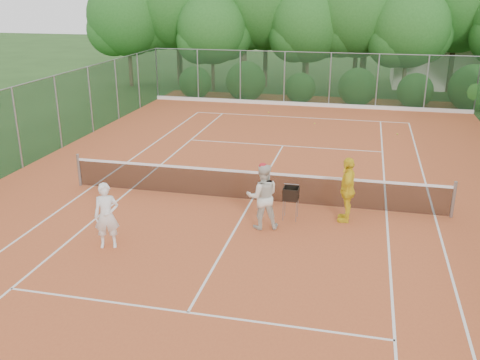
% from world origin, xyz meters
% --- Properties ---
extents(ground, '(120.00, 120.00, 0.00)m').
position_xyz_m(ground, '(0.00, 0.00, 0.00)').
color(ground, '#244719').
rests_on(ground, ground).
extents(clay_court, '(18.00, 36.00, 0.02)m').
position_xyz_m(clay_court, '(0.00, 0.00, 0.01)').
color(clay_court, '#BD572B').
rests_on(clay_court, ground).
extents(club_building, '(8.00, 5.00, 3.00)m').
position_xyz_m(club_building, '(9.00, 24.00, 1.50)').
color(club_building, beige).
rests_on(club_building, ground).
extents(tennis_net, '(11.97, 0.10, 1.10)m').
position_xyz_m(tennis_net, '(0.00, 0.00, 0.53)').
color(tennis_net, gray).
rests_on(tennis_net, clay_court).
extents(player_white, '(0.73, 0.60, 1.72)m').
position_xyz_m(player_white, '(-2.93, -3.99, 0.88)').
color(player_white, white).
rests_on(player_white, clay_court).
extents(player_center_grp, '(1.06, 0.93, 1.88)m').
position_xyz_m(player_center_grp, '(0.70, -1.94, 0.95)').
color(player_center_grp, silver).
rests_on(player_center_grp, clay_court).
extents(player_yellow, '(0.48, 1.12, 1.89)m').
position_xyz_m(player_yellow, '(2.94, -0.92, 0.97)').
color(player_yellow, yellow).
rests_on(player_yellow, clay_court).
extents(ball_hopper, '(0.42, 0.42, 0.96)m').
position_xyz_m(ball_hopper, '(1.38, -1.16, 0.78)').
color(ball_hopper, gray).
rests_on(ball_hopper, clay_court).
extents(stray_ball_a, '(0.07, 0.07, 0.07)m').
position_xyz_m(stray_ball_a, '(-1.73, 12.58, 0.05)').
color(stray_ball_a, gold).
rests_on(stray_ball_a, clay_court).
extents(stray_ball_b, '(0.07, 0.07, 0.07)m').
position_xyz_m(stray_ball_b, '(0.93, 10.62, 0.05)').
color(stray_ball_b, gold).
rests_on(stray_ball_b, clay_court).
extents(stray_ball_c, '(0.07, 0.07, 0.07)m').
position_xyz_m(stray_ball_c, '(4.82, 9.39, 0.05)').
color(stray_ball_c, '#B6C62E').
rests_on(stray_ball_c, clay_court).
extents(court_markings, '(11.03, 23.83, 0.01)m').
position_xyz_m(court_markings, '(0.00, 0.00, 0.02)').
color(court_markings, white).
rests_on(court_markings, clay_court).
extents(fence_back, '(18.07, 0.07, 3.00)m').
position_xyz_m(fence_back, '(0.00, 15.00, 1.52)').
color(fence_back, '#19381E').
rests_on(fence_back, clay_court).
extents(tropical_treeline, '(32.10, 8.49, 15.03)m').
position_xyz_m(tropical_treeline, '(1.43, 20.22, 5.11)').
color(tropical_treeline, brown).
rests_on(tropical_treeline, ground).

